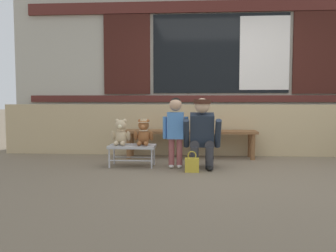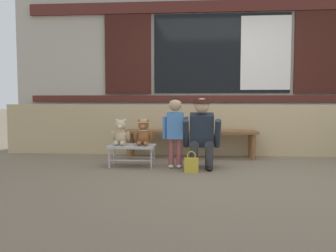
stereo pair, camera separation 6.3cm
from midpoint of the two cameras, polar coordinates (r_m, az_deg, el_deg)
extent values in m
plane|color=#756651|center=(4.70, 9.55, -7.20)|extent=(60.00, 60.00, 0.00)
cube|color=tan|center=(6.05, 8.31, -0.59)|extent=(7.43, 0.25, 0.85)
cube|color=#B7B2A3|center=(6.61, 8.09, 11.78)|extent=(7.58, 0.20, 3.61)
cube|color=#56231E|center=(6.43, 8.09, 4.37)|extent=(6.98, 0.04, 0.12)
cube|color=black|center=(6.49, 8.16, 11.45)|extent=(2.40, 0.03, 1.40)
cube|color=white|center=(6.58, 14.99, 11.26)|extent=(0.86, 0.02, 1.29)
cube|color=#3D1914|center=(6.58, -6.89, 11.36)|extent=(0.84, 0.05, 1.43)
cube|color=#3D1914|center=(6.81, 22.67, 10.83)|extent=(0.84, 0.05, 1.43)
cube|color=#56231E|center=(6.63, 8.24, 18.51)|extent=(6.98, 0.06, 0.20)
cube|color=brown|center=(5.53, 3.24, -1.05)|extent=(2.10, 0.11, 0.04)
cube|color=brown|center=(5.67, 3.26, -0.92)|extent=(2.10, 0.11, 0.04)
cube|color=brown|center=(5.81, 3.28, -0.80)|extent=(2.10, 0.11, 0.04)
cylinder|color=brown|center=(5.65, -6.67, -3.20)|extent=(0.07, 0.07, 0.40)
cylinder|color=brown|center=(5.93, -6.17, -2.86)|extent=(0.07, 0.07, 0.40)
cylinder|color=brown|center=(5.63, 13.17, -3.32)|extent=(0.07, 0.07, 0.40)
cylinder|color=brown|center=(5.90, 12.74, -2.97)|extent=(0.07, 0.07, 0.40)
cube|color=#BCBCC1|center=(4.96, -6.14, -3.27)|extent=(0.64, 0.36, 0.04)
cylinder|color=#BCBCC1|center=(4.90, -9.79, -5.18)|extent=(0.02, 0.02, 0.26)
cylinder|color=#BCBCC1|center=(5.19, -9.00, -4.65)|extent=(0.02, 0.02, 0.26)
cylinder|color=#BCBCC1|center=(4.80, -3.02, -5.32)|extent=(0.02, 0.02, 0.26)
cylinder|color=#BCBCC1|center=(5.09, -2.60, -4.77)|extent=(0.02, 0.02, 0.26)
cylinder|color=#BCBCC1|center=(4.84, -6.44, -5.57)|extent=(0.58, 0.02, 0.02)
cylinder|color=#BCBCC1|center=(5.14, -5.83, -5.01)|extent=(0.58, 0.02, 0.02)
ellipsoid|color=#CCB289|center=(5.00, -7.92, -1.75)|extent=(0.17, 0.14, 0.22)
sphere|color=#CCB289|center=(4.97, -7.96, 0.14)|extent=(0.15, 0.15, 0.15)
sphere|color=#FFEEBB|center=(4.92, -8.09, -0.04)|extent=(0.06, 0.06, 0.06)
sphere|color=#CCB289|center=(4.99, -8.53, 0.82)|extent=(0.06, 0.06, 0.06)
ellipsoid|color=#CCB289|center=(4.99, -9.23, -1.55)|extent=(0.06, 0.11, 0.16)
ellipsoid|color=#CCB289|center=(4.91, -8.72, -2.76)|extent=(0.06, 0.15, 0.06)
sphere|color=#CCB289|center=(4.97, -7.35, 0.82)|extent=(0.06, 0.06, 0.06)
ellipsoid|color=#CCB289|center=(4.95, -6.74, -1.57)|extent=(0.06, 0.11, 0.16)
ellipsoid|color=#CCB289|center=(4.89, -7.65, -2.77)|extent=(0.06, 0.15, 0.06)
torus|color=beige|center=(4.98, -7.94, -0.67)|extent=(0.13, 0.13, 0.02)
ellipsoid|color=#93562D|center=(4.94, -4.28, -1.79)|extent=(0.17, 0.14, 0.22)
sphere|color=#93562D|center=(4.92, -4.31, 0.12)|extent=(0.15, 0.15, 0.15)
sphere|color=#C87B48|center=(4.87, -4.40, -0.06)|extent=(0.06, 0.06, 0.06)
sphere|color=#93562D|center=(4.93, -4.90, 0.81)|extent=(0.06, 0.06, 0.06)
ellipsoid|color=#93562D|center=(4.93, -5.60, -1.59)|extent=(0.06, 0.11, 0.16)
ellipsoid|color=#93562D|center=(4.85, -5.02, -2.81)|extent=(0.06, 0.15, 0.06)
sphere|color=#93562D|center=(4.92, -3.69, 0.81)|extent=(0.06, 0.06, 0.06)
ellipsoid|color=#93562D|center=(4.90, -3.06, -1.61)|extent=(0.06, 0.11, 0.16)
ellipsoid|color=#93562D|center=(4.83, -3.93, -2.82)|extent=(0.06, 0.15, 0.06)
torus|color=beige|center=(4.93, -4.30, -0.70)|extent=(0.13, 0.13, 0.02)
cylinder|color=beige|center=(4.92, -4.30, 0.60)|extent=(0.17, 0.17, 0.01)
cylinder|color=beige|center=(4.92, -4.31, 0.87)|extent=(0.10, 0.10, 0.04)
cylinder|color=#994C4C|center=(4.84, 0.19, -4.17)|extent=(0.08, 0.08, 0.36)
ellipsoid|color=silver|center=(4.86, 0.17, -6.48)|extent=(0.07, 0.12, 0.05)
cylinder|color=#994C4C|center=(4.84, 1.49, -4.18)|extent=(0.08, 0.08, 0.36)
ellipsoid|color=silver|center=(4.85, 1.47, -6.50)|extent=(0.07, 0.12, 0.05)
cube|color=#4C84CC|center=(4.80, 0.84, 0.08)|extent=(0.22, 0.15, 0.36)
cylinder|color=#4C84CC|center=(4.81, -0.88, -0.27)|extent=(0.06, 0.06, 0.30)
cylinder|color=#4C84CC|center=(4.80, 2.57, -0.29)|extent=(0.06, 0.06, 0.30)
sphere|color=tan|center=(4.79, 0.85, 3.42)|extent=(0.17, 0.17, 0.17)
sphere|color=black|center=(4.80, 0.85, 3.66)|extent=(0.16, 0.16, 0.16)
cylinder|color=#333338|center=(4.77, 3.90, -5.16)|extent=(0.11, 0.11, 0.30)
cylinder|color=#333338|center=(4.89, 3.91, -2.92)|extent=(0.13, 0.32, 0.13)
ellipsoid|color=black|center=(4.71, 3.89, -6.75)|extent=(0.09, 0.20, 0.06)
cylinder|color=#333338|center=(4.78, 6.31, -5.16)|extent=(0.11, 0.11, 0.30)
cylinder|color=#333338|center=(4.89, 6.26, -2.93)|extent=(0.13, 0.32, 0.13)
ellipsoid|color=black|center=(4.72, 6.34, -6.76)|extent=(0.09, 0.20, 0.06)
cube|color=#232D3D|center=(4.84, 5.11, -0.62)|extent=(0.32, 0.30, 0.47)
cylinder|color=#232D3D|center=(4.74, 2.59, -1.19)|extent=(0.08, 0.28, 0.40)
cylinder|color=#232D3D|center=(4.75, 7.66, -1.21)|extent=(0.08, 0.28, 0.40)
sphere|color=#DBB28E|center=(4.75, 5.15, 3.28)|extent=(0.20, 0.20, 0.20)
cylinder|color=#422319|center=(4.75, 5.15, 3.94)|extent=(0.23, 0.23, 0.06)
cube|color=brown|center=(4.95, 7.28, -2.16)|extent=(0.10, 0.22, 0.16)
cube|color=gold|center=(4.59, 3.48, -6.29)|extent=(0.18, 0.11, 0.18)
torus|color=gold|center=(4.57, 3.49, -4.74)|extent=(0.11, 0.01, 0.11)
camera|label=1|loc=(0.03, -90.35, -0.03)|focal=37.90mm
camera|label=2|loc=(0.03, 89.65, 0.03)|focal=37.90mm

